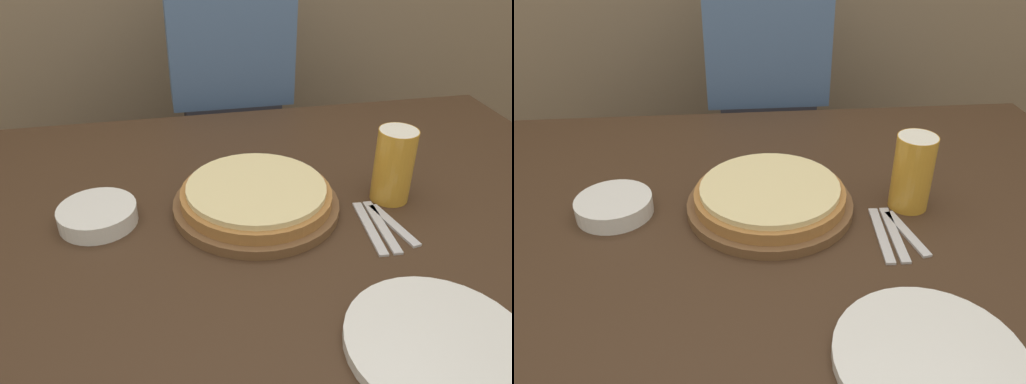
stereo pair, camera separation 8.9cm
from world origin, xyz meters
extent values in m
cube|color=#3D2819|center=(0.00, 0.00, 0.36)|extent=(1.56, 1.10, 0.72)
cylinder|color=brown|center=(-0.01, 0.03, 0.73)|extent=(0.34, 0.34, 0.02)
cylinder|color=#A87038|center=(-0.01, 0.03, 0.75)|extent=(0.30, 0.30, 0.02)
cylinder|color=beige|center=(-0.01, 0.03, 0.77)|extent=(0.28, 0.28, 0.01)
cylinder|color=gold|center=(0.27, 0.02, 0.80)|extent=(0.08, 0.08, 0.16)
cylinder|color=white|center=(0.27, 0.02, 0.86)|extent=(0.08, 0.08, 0.02)
cylinder|color=white|center=(0.17, -0.37, 0.73)|extent=(0.27, 0.27, 0.02)
cylinder|color=white|center=(-0.32, 0.04, 0.74)|extent=(0.15, 0.15, 0.04)
cube|color=silver|center=(0.19, -0.08, 0.72)|extent=(0.03, 0.17, 0.00)
cube|color=silver|center=(0.22, -0.08, 0.72)|extent=(0.03, 0.17, 0.00)
cube|color=silver|center=(0.24, -0.08, 0.72)|extent=(0.05, 0.15, 0.00)
cube|color=#33333D|center=(0.04, 0.72, 0.35)|extent=(0.30, 0.20, 0.70)
cube|color=#4C6B99|center=(0.04, 0.72, 0.91)|extent=(0.37, 0.20, 0.42)
camera|label=1|loc=(-0.17, -0.80, 1.28)|focal=35.00mm
camera|label=2|loc=(-0.09, -0.82, 1.28)|focal=35.00mm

